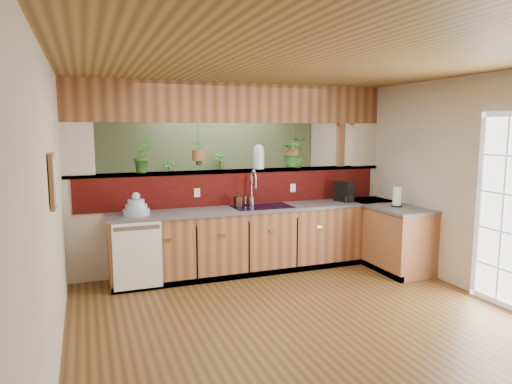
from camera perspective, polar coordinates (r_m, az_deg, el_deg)
name	(u,v)px	position (r m, az deg, el deg)	size (l,w,h in m)	color
ground	(272,295)	(5.59, 2.05, -12.74)	(4.60, 7.00, 0.01)	#56391A
ceiling	(273,72)	(5.26, 2.20, 14.78)	(4.60, 7.00, 0.01)	brown
wall_back	(200,165)	(8.59, -6.97, 3.39)	(4.60, 0.02, 2.60)	beige
wall_left	(56,198)	(4.87, -23.68, -0.67)	(0.02, 7.00, 2.60)	beige
wall_right	(432,179)	(6.51, 21.14, 1.48)	(0.02, 7.00, 2.60)	beige
pass_through_partition	(238,183)	(6.55, -2.22, 1.08)	(4.60, 0.21, 2.60)	beige
pass_through_ledge	(236,171)	(6.52, -2.48, 2.63)	(4.60, 0.21, 0.04)	brown
header_beam	(236,103)	(6.50, -2.53, 11.04)	(4.60, 0.15, 0.55)	brown
sage_backwall	(201,165)	(8.57, -6.94, 3.38)	(4.55, 0.02, 2.55)	#5A6C4A
countertop	(303,237)	(6.55, 5.91, -5.57)	(4.14, 1.52, 0.90)	brown
dishwasher	(138,256)	(5.71, -14.57, -7.72)	(0.58, 0.03, 0.82)	white
navy_sink	(262,212)	(6.33, 0.77, -2.54)	(0.82, 0.50, 0.18)	black
framed_print	(53,181)	(4.05, -24.05, 1.25)	(0.04, 0.35, 0.45)	brown
faucet	(252,186)	(6.39, -0.45, 0.71)	(0.22, 0.22, 0.50)	#B7B7B2
dish_stack	(136,208)	(5.89, -14.74, -1.93)	(0.33, 0.33, 0.29)	#9DB1CB
soap_dispenser	(238,199)	(6.31, -2.27, -0.92)	(0.09, 0.09, 0.20)	#321D12
coffee_maker	(345,192)	(6.87, 11.01, -0.01)	(0.16, 0.27, 0.30)	black
paper_towel	(397,197)	(6.60, 17.21, -0.60)	(0.14, 0.14, 0.30)	black
glass_jar	(259,157)	(6.62, 0.34, 4.45)	(0.16, 0.16, 0.36)	silver
ledge_plant_left	(143,156)	(6.22, -13.94, 4.45)	(0.25, 0.20, 0.46)	#2B6021
ledge_plant_right	(296,155)	(6.86, 5.06, 4.59)	(0.21, 0.21, 0.37)	#2B6021
hanging_plant_a	(198,144)	(6.35, -7.23, 5.95)	(0.23, 0.19, 0.51)	brown
hanging_plant_b	(293,140)	(6.82, 4.59, 6.53)	(0.42, 0.37, 0.55)	brown
shelving_console	(195,210)	(8.41, -7.62, -2.21)	(1.55, 0.41, 1.04)	black
shelf_plant_a	(169,171)	(8.22, -10.85, 2.56)	(0.21, 0.15, 0.41)	#2B6021
shelf_plant_b	(219,167)	(8.42, -4.61, 3.14)	(0.28, 0.28, 0.51)	#2B6021
floor_plant	(267,224)	(7.64, 1.41, -4.01)	(0.70, 0.61, 0.78)	#2B6021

